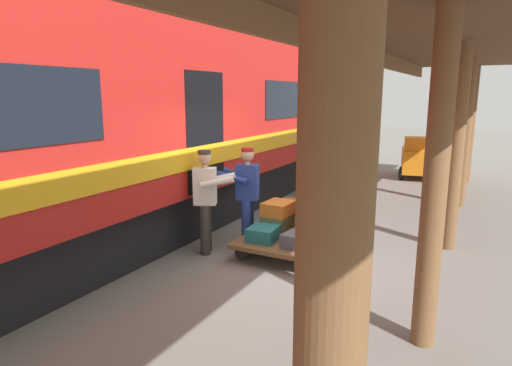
{
  "coord_description": "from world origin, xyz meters",
  "views": [
    {
      "loc": [
        -2.47,
        6.12,
        2.57
      ],
      "look_at": [
        0.77,
        -0.02,
        1.15
      ],
      "focal_mm": 30.41,
      "sensor_mm": 36.0,
      "label": 1
    }
  ],
  "objects_px": {
    "suitcase_slate_roller": "(302,240)",
    "suitcase_tan_vintage": "(318,217)",
    "suitcase_olive_duffel": "(278,222)",
    "baggage_tug": "(420,158)",
    "suitcase_cream_canvas": "(291,216)",
    "suitcase_orange_carryall": "(279,208)",
    "suitcase_black_hardshell": "(326,220)",
    "luggage_cart": "(296,236)",
    "suitcase_burgundy_valise": "(329,198)",
    "suitcase_gray_aluminum": "(327,209)",
    "porter_in_overalls": "(246,193)",
    "porter_by_door": "(206,198)",
    "suitcase_red_plastic": "(320,206)",
    "suitcase_teal_softside": "(263,233)",
    "suitcase_maroon_trunk": "(315,230)",
    "suitcase_brown_leather": "(292,206)",
    "train_car": "(138,123)"
  },
  "relations": [
    {
      "from": "suitcase_slate_roller",
      "to": "suitcase_burgundy_valise",
      "type": "height_order",
      "value": "suitcase_burgundy_valise"
    },
    {
      "from": "suitcase_red_plastic",
      "to": "porter_in_overalls",
      "type": "height_order",
      "value": "porter_in_overalls"
    },
    {
      "from": "suitcase_teal_softside",
      "to": "suitcase_maroon_trunk",
      "type": "bearing_deg",
      "value": -140.16
    },
    {
      "from": "suitcase_black_hardshell",
      "to": "porter_by_door",
      "type": "bearing_deg",
      "value": 39.81
    },
    {
      "from": "suitcase_burgundy_valise",
      "to": "porter_in_overalls",
      "type": "height_order",
      "value": "porter_in_overalls"
    },
    {
      "from": "suitcase_slate_roller",
      "to": "suitcase_maroon_trunk",
      "type": "relative_size",
      "value": 1.1
    },
    {
      "from": "suitcase_olive_duffel",
      "to": "suitcase_slate_roller",
      "type": "height_order",
      "value": "suitcase_olive_duffel"
    },
    {
      "from": "suitcase_cream_canvas",
      "to": "suitcase_orange_carryall",
      "type": "xyz_separation_m",
      "value": [
        -0.01,
        0.56,
        0.29
      ]
    },
    {
      "from": "suitcase_orange_carryall",
      "to": "suitcase_tan_vintage",
      "type": "relative_size",
      "value": 1.04
    },
    {
      "from": "suitcase_burgundy_valise",
      "to": "porter_by_door",
      "type": "height_order",
      "value": "porter_by_door"
    },
    {
      "from": "luggage_cart",
      "to": "suitcase_orange_carryall",
      "type": "relative_size",
      "value": 3.79
    },
    {
      "from": "luggage_cart",
      "to": "baggage_tug",
      "type": "distance_m",
      "value": 7.82
    },
    {
      "from": "suitcase_tan_vintage",
      "to": "porter_in_overalls",
      "type": "height_order",
      "value": "porter_in_overalls"
    },
    {
      "from": "suitcase_red_plastic",
      "to": "porter_in_overalls",
      "type": "relative_size",
      "value": 0.32
    },
    {
      "from": "suitcase_slate_roller",
      "to": "suitcase_orange_carryall",
      "type": "xyz_separation_m",
      "value": [
        0.66,
        -0.55,
        0.29
      ]
    },
    {
      "from": "porter_in_overalls",
      "to": "porter_by_door",
      "type": "xyz_separation_m",
      "value": [
        0.41,
        0.59,
        0.0
      ]
    },
    {
      "from": "suitcase_burgundy_valise",
      "to": "suitcase_maroon_trunk",
      "type": "bearing_deg",
      "value": 86.69
    },
    {
      "from": "suitcase_orange_carryall",
      "to": "suitcase_tan_vintage",
      "type": "height_order",
      "value": "suitcase_orange_carryall"
    },
    {
      "from": "porter_by_door",
      "to": "baggage_tug",
      "type": "distance_m",
      "value": 8.81
    },
    {
      "from": "suitcase_slate_roller",
      "to": "suitcase_tan_vintage",
      "type": "height_order",
      "value": "suitcase_tan_vintage"
    },
    {
      "from": "suitcase_cream_canvas",
      "to": "suitcase_slate_roller",
      "type": "height_order",
      "value": "same"
    },
    {
      "from": "porter_by_door",
      "to": "suitcase_burgundy_valise",
      "type": "bearing_deg",
      "value": -140.14
    },
    {
      "from": "porter_in_overalls",
      "to": "suitcase_cream_canvas",
      "type": "bearing_deg",
      "value": -125.08
    },
    {
      "from": "suitcase_teal_softside",
      "to": "suitcase_brown_leather",
      "type": "relative_size",
      "value": 0.92
    },
    {
      "from": "suitcase_maroon_trunk",
      "to": "suitcase_burgundy_valise",
      "type": "distance_m",
      "value": 0.71
    },
    {
      "from": "train_car",
      "to": "suitcase_black_hardshell",
      "type": "relative_size",
      "value": 35.69
    },
    {
      "from": "suitcase_cream_canvas",
      "to": "suitcase_gray_aluminum",
      "type": "xyz_separation_m",
      "value": [
        -0.67,
        -0.03,
        0.21
      ]
    },
    {
      "from": "suitcase_olive_duffel",
      "to": "baggage_tug",
      "type": "height_order",
      "value": "baggage_tug"
    },
    {
      "from": "suitcase_olive_duffel",
      "to": "baggage_tug",
      "type": "distance_m",
      "value": 7.86
    },
    {
      "from": "suitcase_maroon_trunk",
      "to": "porter_in_overalls",
      "type": "distance_m",
      "value": 1.3
    },
    {
      "from": "luggage_cart",
      "to": "suitcase_brown_leather",
      "type": "relative_size",
      "value": 3.76
    },
    {
      "from": "luggage_cart",
      "to": "suitcase_red_plastic",
      "type": "height_order",
      "value": "suitcase_red_plastic"
    },
    {
      "from": "suitcase_olive_duffel",
      "to": "suitcase_gray_aluminum",
      "type": "height_order",
      "value": "suitcase_gray_aluminum"
    },
    {
      "from": "luggage_cart",
      "to": "suitcase_maroon_trunk",
      "type": "distance_m",
      "value": 0.37
    },
    {
      "from": "luggage_cart",
      "to": "suitcase_red_plastic",
      "type": "distance_m",
      "value": 0.68
    },
    {
      "from": "train_car",
      "to": "suitcase_olive_duffel",
      "type": "bearing_deg",
      "value": -173.21
    },
    {
      "from": "train_car",
      "to": "suitcase_red_plastic",
      "type": "distance_m",
      "value": 3.68
    },
    {
      "from": "suitcase_olive_duffel",
      "to": "baggage_tug",
      "type": "xyz_separation_m",
      "value": [
        -1.28,
        -7.75,
        0.19
      ]
    },
    {
      "from": "suitcase_orange_carryall",
      "to": "suitcase_red_plastic",
      "type": "height_order",
      "value": "suitcase_red_plastic"
    },
    {
      "from": "suitcase_gray_aluminum",
      "to": "train_car",
      "type": "bearing_deg",
      "value": 15.04
    },
    {
      "from": "suitcase_gray_aluminum",
      "to": "porter_in_overalls",
      "type": "bearing_deg",
      "value": 32.85
    },
    {
      "from": "suitcase_black_hardshell",
      "to": "suitcase_orange_carryall",
      "type": "xyz_separation_m",
      "value": [
        0.66,
        0.56,
        0.27
      ]
    },
    {
      "from": "suitcase_gray_aluminum",
      "to": "suitcase_red_plastic",
      "type": "distance_m",
      "value": 0.57
    },
    {
      "from": "suitcase_maroon_trunk",
      "to": "baggage_tug",
      "type": "height_order",
      "value": "baggage_tug"
    },
    {
      "from": "suitcase_black_hardshell",
      "to": "porter_by_door",
      "type": "xyz_separation_m",
      "value": [
        1.59,
        1.33,
        0.51
      ]
    },
    {
      "from": "suitcase_brown_leather",
      "to": "suitcase_slate_roller",
      "type": "bearing_deg",
      "value": 120.83
    },
    {
      "from": "luggage_cart",
      "to": "suitcase_burgundy_valise",
      "type": "xyz_separation_m",
      "value": [
        -0.37,
        -0.59,
        0.56
      ]
    },
    {
      "from": "suitcase_cream_canvas",
      "to": "suitcase_teal_softside",
      "type": "xyz_separation_m",
      "value": [
        0.0,
        1.11,
        -0.0
      ]
    },
    {
      "from": "suitcase_olive_duffel",
      "to": "suitcase_tan_vintage",
      "type": "bearing_deg",
      "value": -177.12
    },
    {
      "from": "porter_by_door",
      "to": "suitcase_red_plastic",
      "type": "bearing_deg",
      "value": -153.51
    }
  ]
}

